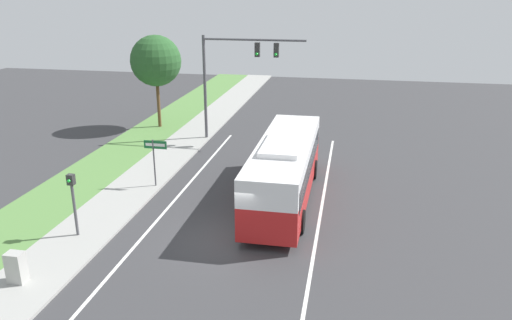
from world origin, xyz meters
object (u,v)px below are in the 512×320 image
(signal_gantry, at_px, (234,67))
(street_sign, at_px, (155,154))
(bus, at_px, (285,167))
(pedestrian_signal, at_px, (73,195))
(utility_cabinet, at_px, (16,267))

(signal_gantry, height_order, street_sign, signal_gantry)
(bus, height_order, signal_gantry, signal_gantry)
(signal_gantry, height_order, pedestrian_signal, signal_gantry)
(bus, xyz_separation_m, utility_cabinet, (-8.19, -9.15, -1.07))
(bus, xyz_separation_m, pedestrian_signal, (-7.97, -5.52, 0.18))
(bus, xyz_separation_m, signal_gantry, (-4.77, 9.47, 3.27))
(signal_gantry, relative_size, utility_cabinet, 6.18)
(street_sign, xyz_separation_m, utility_cabinet, (-1.40, -9.49, -1.15))
(bus, bearing_deg, street_sign, 177.15)
(bus, height_order, utility_cabinet, bus)
(bus, bearing_deg, utility_cabinet, -131.83)
(street_sign, relative_size, utility_cabinet, 2.31)
(bus, relative_size, utility_cabinet, 9.31)
(signal_gantry, height_order, utility_cabinet, signal_gantry)
(pedestrian_signal, bearing_deg, signal_gantry, 77.93)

